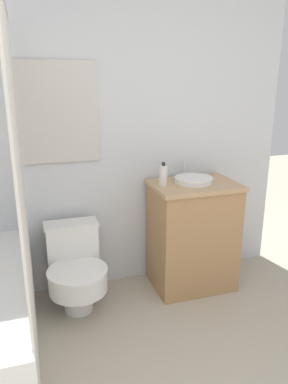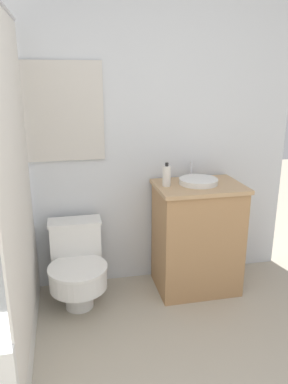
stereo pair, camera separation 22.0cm
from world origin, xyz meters
TOP-DOWN VIEW (x-y plane):
  - wall_back at (-0.01, 2.10)m, footprint 3.14×0.07m
  - toilet at (-0.18, 1.80)m, footprint 0.42×0.55m
  - vanity at (0.74, 1.82)m, footprint 0.65×0.48m
  - sink at (0.74, 1.84)m, footprint 0.29×0.33m
  - soap_bottle at (0.49, 1.84)m, footprint 0.06×0.06m

SIDE VIEW (x-z plane):
  - toilet at x=-0.18m, z-range 0.01..0.61m
  - vanity at x=0.74m, z-range 0.00..0.86m
  - sink at x=0.74m, z-range 0.81..0.94m
  - soap_bottle at x=0.49m, z-range 0.84..1.02m
  - wall_back at x=-0.01m, z-range 0.00..2.50m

